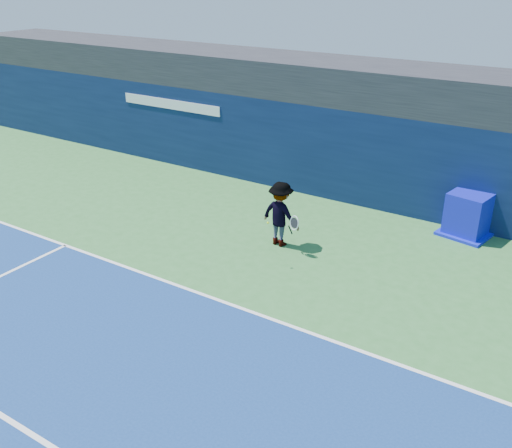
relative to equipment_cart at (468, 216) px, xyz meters
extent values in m
plane|color=#327133|center=(-4.08, -9.71, -0.57)|extent=(80.00, 80.00, 0.00)
cube|color=white|center=(-4.08, -6.71, -0.56)|extent=(24.00, 0.10, 0.01)
cube|color=white|center=(-4.08, -11.71, -0.56)|extent=(24.00, 0.10, 0.01)
cube|color=black|center=(-4.08, 1.79, 3.03)|extent=(36.00, 3.00, 1.20)
cube|color=#0A1739|center=(-4.08, 0.79, 0.93)|extent=(36.00, 1.00, 3.00)
cube|color=white|center=(-11.08, 0.28, 1.78)|extent=(4.50, 0.04, 0.35)
cube|color=#0C10AE|center=(0.00, 0.00, 0.06)|extent=(1.22, 1.22, 1.25)
cube|color=#0E15C4|center=(0.00, 0.00, -0.53)|extent=(1.52, 1.52, 0.08)
imported|color=white|center=(-4.15, -3.44, 0.34)|extent=(1.26, 0.83, 1.82)
cylinder|color=black|center=(-3.70, -3.69, 0.08)|extent=(0.09, 0.16, 0.29)
torus|color=silver|center=(-3.56, -3.74, 0.33)|extent=(0.33, 0.19, 0.33)
cylinder|color=black|center=(-3.56, -3.74, 0.33)|extent=(0.28, 0.14, 0.28)
sphere|color=#CEE919|center=(-3.82, -4.64, 0.61)|extent=(0.06, 0.06, 0.06)
camera|label=1|loc=(2.91, -15.69, 6.48)|focal=40.00mm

